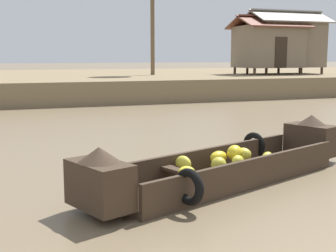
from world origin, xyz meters
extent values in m
plane|color=#726047|center=(0.00, 10.00, 0.00)|extent=(300.00, 300.00, 0.00)
cube|color=#7F6B4C|center=(0.00, 28.22, 0.52)|extent=(160.00, 20.00, 1.04)
cube|color=#3D2D21|center=(-0.27, 5.39, 0.06)|extent=(4.67, 2.75, 0.12)
cube|color=#3D2D21|center=(-0.46, 5.88, 0.31)|extent=(4.27, 1.76, 0.38)
cube|color=#3D2D21|center=(-0.07, 4.89, 0.31)|extent=(4.27, 1.76, 0.38)
cube|color=#3D2D21|center=(2.10, 6.33, 0.43)|extent=(0.84, 1.10, 0.62)
cone|color=#3D2D21|center=(2.10, 6.33, 0.84)|extent=(0.73, 0.73, 0.20)
cube|color=#3D2D21|center=(-2.63, 4.45, 0.43)|extent=(0.84, 1.10, 0.62)
cone|color=#3D2D21|center=(-2.63, 4.45, 0.84)|extent=(0.73, 0.73, 0.20)
cube|color=#3D2D21|center=(-1.17, 5.03, 0.33)|extent=(0.57, 1.03, 0.05)
torus|color=black|center=(0.91, 6.56, 0.35)|extent=(0.30, 0.53, 0.52)
torus|color=black|center=(-1.45, 4.22, 0.35)|extent=(0.30, 0.53, 0.52)
ellipsoid|color=yellow|center=(-0.38, 5.52, 0.41)|extent=(0.40, 0.33, 0.22)
ellipsoid|color=yellow|center=(-0.10, 5.47, 0.48)|extent=(0.40, 0.42, 0.27)
ellipsoid|color=yellow|center=(-1.20, 4.94, 0.36)|extent=(0.31, 0.29, 0.19)
ellipsoid|color=gold|center=(-0.61, 5.04, 0.40)|extent=(0.34, 0.34, 0.26)
ellipsoid|color=gold|center=(0.06, 5.46, 0.44)|extent=(0.33, 0.36, 0.23)
ellipsoid|color=yellow|center=(-0.21, 5.14, 0.40)|extent=(0.31, 0.29, 0.21)
ellipsoid|color=yellow|center=(0.47, 5.33, 0.35)|extent=(0.36, 0.35, 0.26)
ellipsoid|color=yellow|center=(-1.08, 5.37, 0.38)|extent=(0.30, 0.35, 0.27)
cylinder|color=#4C3826|center=(10.05, 22.25, 1.24)|extent=(0.16, 0.16, 0.40)
cylinder|color=#4C3826|center=(13.26, 22.25, 1.24)|extent=(0.16, 0.16, 0.40)
cylinder|color=#4C3826|center=(10.05, 24.69, 1.24)|extent=(0.16, 0.16, 0.40)
cylinder|color=#4C3826|center=(13.26, 24.69, 1.24)|extent=(0.16, 0.16, 0.40)
cube|color=#7A6B56|center=(11.66, 23.47, 2.70)|extent=(3.61, 2.83, 2.51)
cube|color=#2D2319|center=(11.66, 22.03, 2.35)|extent=(0.80, 0.04, 1.80)
cube|color=brown|center=(11.66, 22.76, 4.19)|extent=(4.31, 1.91, 0.79)
cube|color=brown|center=(11.66, 24.18, 4.19)|extent=(4.31, 1.91, 0.79)
cylinder|color=#4C3826|center=(11.00, 22.51, 1.25)|extent=(0.16, 0.16, 0.41)
cylinder|color=#4C3826|center=(14.97, 22.51, 1.25)|extent=(0.16, 0.16, 0.41)
cylinder|color=#4C3826|center=(11.00, 24.78, 1.25)|extent=(0.16, 0.16, 0.41)
cylinder|color=#4C3826|center=(14.97, 24.78, 1.25)|extent=(0.16, 0.16, 0.41)
cube|color=#7A6B56|center=(12.99, 23.65, 2.88)|extent=(4.37, 2.67, 2.85)
cube|color=#2D2319|center=(12.99, 22.29, 2.35)|extent=(0.80, 0.04, 1.80)
cube|color=gray|center=(12.99, 22.98, 4.55)|extent=(5.07, 1.83, 0.85)
cube|color=gray|center=(12.99, 24.32, 4.55)|extent=(5.07, 1.83, 0.85)
cylinder|color=brown|center=(4.60, 24.64, 3.77)|extent=(0.24, 0.24, 5.45)
camera|label=1|loc=(-3.77, -1.39, 2.10)|focal=49.21mm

